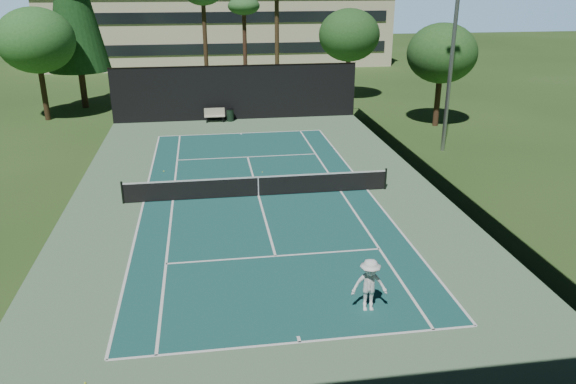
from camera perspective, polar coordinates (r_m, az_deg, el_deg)
name	(u,v)px	position (r m, az deg, el deg)	size (l,w,h in m)	color
ground	(259,196)	(27.40, -3.01, -0.43)	(160.00, 160.00, 0.00)	#2B4C1C
apron_slab	(259,196)	(27.40, -3.01, -0.42)	(18.00, 32.00, 0.01)	#587F59
court_surface	(259,196)	(27.40, -3.01, -0.40)	(10.97, 23.77, 0.01)	#19514E
court_lines	(259,196)	(27.39, -3.01, -0.39)	(11.07, 23.87, 0.01)	white
tennis_net	(258,185)	(27.20, -3.03, 0.67)	(12.90, 0.10, 1.10)	black
fence	(258,156)	(26.79, -3.11, 3.62)	(18.04, 32.05, 4.03)	black
player	(369,285)	(18.14, 8.27, -9.35)	(1.16, 0.67, 1.79)	white
tennis_ball_a	(85,383)	(16.45, -19.92, -17.79)	(0.06, 0.06, 0.06)	#D4F337
tennis_ball_b	(237,185)	(28.83, -5.19, 0.71)	(0.08, 0.08, 0.08)	#D9E935
tennis_ball_c	(262,172)	(30.71, -2.62, 2.04)	(0.06, 0.06, 0.06)	#C0D330
tennis_ball_d	(164,171)	(31.53, -12.51, 2.08)	(0.07, 0.07, 0.07)	#CBEF36
park_bench	(215,115)	(41.92, -7.47, 7.80)	(1.50, 0.45, 1.02)	beige
trash_bin	(230,115)	(42.05, -5.91, 7.81)	(0.56, 0.56, 0.95)	black
palm_a	(203,0)	(49.43, -8.62, 18.69)	(2.80, 2.80, 9.32)	#432F1D
palm_b	(244,9)	(51.61, -4.51, 18.01)	(2.80, 2.80, 8.42)	#462C1E
decid_tree_a	(349,35)	(49.21, 6.23, 15.55)	(5.12, 5.12, 7.62)	#4B3620
decid_tree_b	(442,53)	(41.13, 15.37, 13.42)	(4.80, 4.80, 7.14)	#4A301F
decid_tree_c	(36,41)	(45.12, -24.23, 13.85)	(5.44, 5.44, 8.09)	#402D1B
campus_building	(220,28)	(71.65, -6.96, 16.22)	(40.50, 12.50, 8.30)	beige
light_pole	(453,43)	(34.72, 16.45, 14.34)	(0.90, 0.25, 12.22)	#93959B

